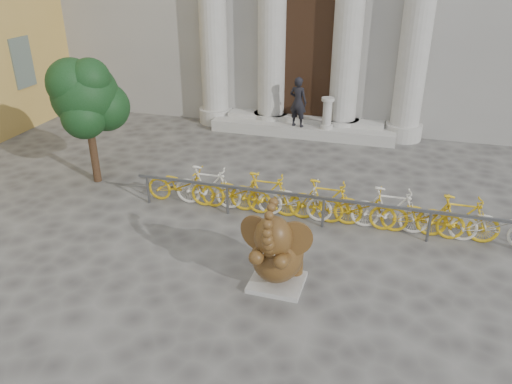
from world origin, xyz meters
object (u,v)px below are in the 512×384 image
(elephant_statue, at_px, (277,253))
(pedestrian, at_px, (298,102))
(bike_rack, at_px, (325,202))
(tree, at_px, (86,97))

(elephant_statue, distance_m, pedestrian, 8.12)
(bike_rack, bearing_deg, elephant_statue, -99.89)
(elephant_statue, relative_size, pedestrian, 1.20)
(bike_rack, distance_m, tree, 6.34)
(elephant_statue, xyz_separation_m, bike_rack, (0.45, 2.60, -0.19))
(pedestrian, bearing_deg, bike_rack, 122.56)
(bike_rack, bearing_deg, tree, 175.12)
(elephant_statue, distance_m, tree, 6.61)
(tree, relative_size, pedestrian, 2.03)
(bike_rack, distance_m, pedestrian, 5.72)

